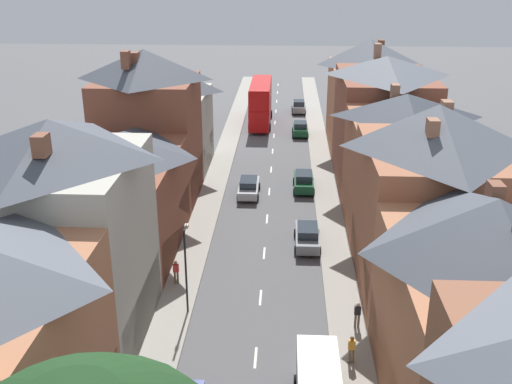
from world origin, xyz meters
The scene contains 15 objects.
pavement_left centered at (-5.10, 38.00, 0.07)m, with size 2.20×104.00×0.14m, color gray.
pavement_right centered at (5.10, 38.00, 0.07)m, with size 2.20×104.00×0.14m, color gray.
centre_line_dashes centered at (0.00, 36.00, 0.01)m, with size 0.14×97.80×0.01m.
terrace_row_left centered at (-10.18, 16.16, 5.70)m, with size 8.00×58.57×13.04m.
terrace_row_right centered at (10.19, 20.83, 5.88)m, with size 8.00×69.03×14.12m.
double_decker_bus_lead centered at (-1.81, 59.09, 2.82)m, with size 2.74×10.80×5.30m.
car_near_blue centered at (3.10, 65.45, 0.84)m, with size 1.90×3.85×1.67m.
car_parked_right_a centered at (3.10, 25.36, 0.82)m, with size 1.90×4.53×1.63m.
car_mid_black centered at (3.10, 54.29, 0.83)m, with size 1.90×3.84×1.66m.
car_parked_left_b centered at (-1.80, 35.08, 0.80)m, with size 1.90×4.53×1.59m.
car_mid_white centered at (3.10, 36.68, 0.85)m, with size 1.90×4.38×1.68m.
pedestrian_mid_right centered at (4.98, 11.68, 1.03)m, with size 0.36×0.22×1.61m.
pedestrian_far_left centered at (5.62, 14.91, 1.03)m, with size 0.36×0.22×1.61m.
pedestrian_far_right centered at (-5.49, 19.25, 1.03)m, with size 0.36×0.22×1.61m.
street_lamp centered at (-4.25, 16.16, 3.24)m, with size 0.20×1.12×5.50m.
Camera 1 is at (1.36, -14.23, 19.89)m, focal length 42.00 mm.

